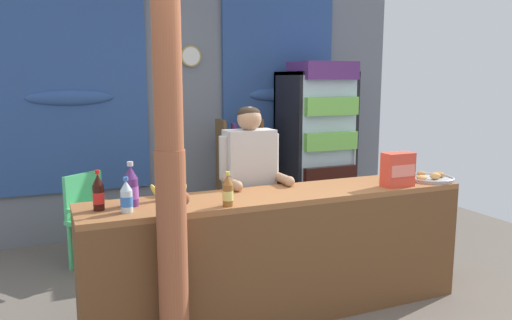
{
  "coord_description": "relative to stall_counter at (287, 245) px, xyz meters",
  "views": [
    {
      "loc": [
        -1.57,
        -2.73,
        1.72
      ],
      "look_at": [
        -0.04,
        0.83,
        1.08
      ],
      "focal_mm": 34.81,
      "sensor_mm": 36.0,
      "label": 1
    }
  ],
  "objects": [
    {
      "name": "banana_bunch",
      "position": [
        -0.78,
        0.22,
        0.41
      ],
      "size": [
        0.27,
        0.06,
        0.16
      ],
      "color": "#DBCC42",
      "rests_on": "stall_counter"
    },
    {
      "name": "stall_counter",
      "position": [
        0.0,
        0.0,
        0.0
      ],
      "size": [
        2.82,
        0.54,
        0.91
      ],
      "color": "#935B33",
      "rests_on": "ground"
    },
    {
      "name": "bottle_shelf_rack",
      "position": [
        0.48,
        2.14,
        0.11
      ],
      "size": [
        0.48,
        0.28,
        1.28
      ],
      "color": "brown",
      "rests_on": "ground"
    },
    {
      "name": "snack_box_crackers",
      "position": [
        0.9,
        -0.05,
        0.48
      ],
      "size": [
        0.24,
        0.13,
        0.26
      ],
      "color": "#E5422D",
      "rests_on": "stall_counter"
    },
    {
      "name": "soda_bottle_grape_soda",
      "position": [
        -1.05,
        0.15,
        0.48
      ],
      "size": [
        0.09,
        0.09,
        0.29
      ],
      "color": "#56286B",
      "rests_on": "stall_counter"
    },
    {
      "name": "shopkeeper",
      "position": [
        -0.07,
        0.53,
        0.39
      ],
      "size": [
        0.5,
        0.42,
        1.51
      ],
      "color": "#28282D",
      "rests_on": "ground"
    },
    {
      "name": "soda_bottle_iced_tea",
      "position": [
        -0.48,
        -0.1,
        0.45
      ],
      "size": [
        0.07,
        0.07,
        0.22
      ],
      "color": "brown",
      "rests_on": "stall_counter"
    },
    {
      "name": "drink_fridge",
      "position": [
        1.39,
        1.99,
        0.49
      ],
      "size": [
        0.77,
        0.71,
        1.91
      ],
      "color": "black",
      "rests_on": "ground"
    },
    {
      "name": "back_wall_curtained",
      "position": [
        0.01,
        2.5,
        0.84
      ],
      "size": [
        5.19,
        0.22,
        2.72
      ],
      "color": "slate",
      "rests_on": "ground"
    },
    {
      "name": "ground_plane",
      "position": [
        0.04,
        0.82,
        -0.56
      ],
      "size": [
        7.1,
        7.1,
        0.0
      ],
      "primitive_type": "plane",
      "color": "#665B51"
    },
    {
      "name": "soda_bottle_water",
      "position": [
        -1.1,
        0.01,
        0.45
      ],
      "size": [
        0.08,
        0.08,
        0.22
      ],
      "color": "silver",
      "rests_on": "stall_counter"
    },
    {
      "name": "soda_bottle_cola",
      "position": [
        -1.25,
        0.12,
        0.46
      ],
      "size": [
        0.07,
        0.07,
        0.25
      ],
      "color": "black",
      "rests_on": "stall_counter"
    },
    {
      "name": "plastic_lawn_chair",
      "position": [
        -1.16,
        1.64,
        -0.07
      ],
      "size": [
        0.62,
        0.62,
        0.86
      ],
      "color": "#4CC675",
      "rests_on": "ground"
    },
    {
      "name": "timber_post",
      "position": [
        -0.89,
        -0.28,
        0.71
      ],
      "size": [
        0.2,
        0.18,
        2.65
      ],
      "color": "#995133",
      "rests_on": "ground"
    },
    {
      "name": "pastry_tray",
      "position": [
        1.3,
        0.03,
        0.37
      ],
      "size": [
        0.36,
        0.36,
        0.07
      ],
      "color": "#BCBCC1",
      "rests_on": "stall_counter"
    }
  ]
}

